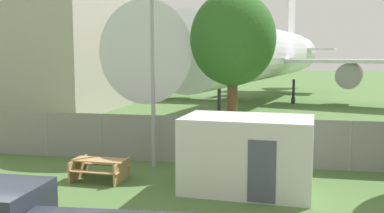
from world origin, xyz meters
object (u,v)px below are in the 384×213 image
(airplane, at_px, (260,54))
(portable_cabin, at_px, (247,154))
(tree_left_of_cabin, at_px, (233,40))
(picnic_bench_near_cabin, at_px, (100,167))

(airplane, relative_size, portable_cabin, 10.23)
(tree_left_of_cabin, bearing_deg, portable_cabin, -78.10)
(portable_cabin, bearing_deg, airplane, 96.27)
(picnic_bench_near_cabin, bearing_deg, portable_cabin, -2.16)
(airplane, xyz_separation_m, picnic_bench_near_cabin, (-4.23, -26.50, -4.05))
(airplane, height_order, portable_cabin, airplane)
(portable_cabin, xyz_separation_m, picnic_bench_near_cabin, (-5.25, 0.20, -0.75))
(portable_cabin, height_order, picnic_bench_near_cabin, portable_cabin)
(airplane, distance_m, portable_cabin, 26.92)
(picnic_bench_near_cabin, bearing_deg, tree_left_of_cabin, 49.75)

